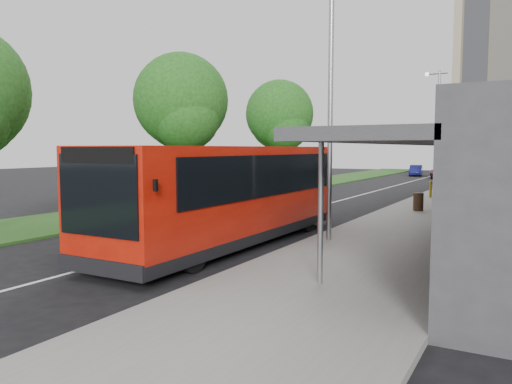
# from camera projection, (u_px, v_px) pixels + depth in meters

# --- Properties ---
(ground) EXTENTS (120.00, 120.00, 0.00)m
(ground) POSITION_uv_depth(u_px,v_px,m) (185.00, 242.00, 16.23)
(ground) COLOR black
(ground) RESTS_ON ground
(pavement) EXTENTS (5.00, 80.00, 0.15)m
(pavement) POSITION_uv_depth(u_px,v_px,m) (461.00, 197.00, 30.73)
(pavement) COLOR slate
(pavement) RESTS_ON ground
(grass_verge) EXTENTS (5.00, 80.00, 0.10)m
(grass_verge) POSITION_uv_depth(u_px,v_px,m) (273.00, 189.00, 37.03)
(grass_verge) COLOR #1E4817
(grass_verge) RESTS_ON ground
(lane_centre_line) EXTENTS (0.12, 70.00, 0.01)m
(lane_centre_line) POSITION_uv_depth(u_px,v_px,m) (341.00, 200.00, 29.29)
(lane_centre_line) COLOR silver
(lane_centre_line) RESTS_ON ground
(kerb_dashes) EXTENTS (0.12, 56.00, 0.01)m
(kerb_dashes) POSITION_uv_depth(u_px,v_px,m) (413.00, 197.00, 31.17)
(kerb_dashes) COLOR silver
(kerb_dashes) RESTS_ON ground
(tree_mid) EXTENTS (5.10, 5.10, 8.20)m
(tree_mid) POSITION_uv_depth(u_px,v_px,m) (182.00, 107.00, 27.05)
(tree_mid) COLOR #361F15
(tree_mid) RESTS_ON ground
(tree_far) EXTENTS (5.09, 5.09, 8.18)m
(tree_far) POSITION_uv_depth(u_px,v_px,m) (280.00, 119.00, 37.49)
(tree_far) COLOR #361F15
(tree_far) RESTS_ON ground
(lamp_post_near) EXTENTS (1.44, 0.28, 8.00)m
(lamp_post_near) POSITION_uv_depth(u_px,v_px,m) (328.00, 95.00, 15.57)
(lamp_post_near) COLOR gray
(lamp_post_near) RESTS_ON pavement
(lamp_post_far) EXTENTS (1.44, 0.28, 8.00)m
(lamp_post_far) POSITION_uv_depth(u_px,v_px,m) (437.00, 123.00, 32.98)
(lamp_post_far) COLOR gray
(lamp_post_far) RESTS_ON pavement
(bus_main) EXTENTS (2.98, 11.00, 3.11)m
(bus_main) POSITION_uv_depth(u_px,v_px,m) (230.00, 195.00, 15.70)
(bus_main) COLOR #B11809
(bus_main) RESTS_ON ground
(bus_second) EXTENTS (3.26, 10.20, 2.84)m
(bus_second) POSITION_uv_depth(u_px,v_px,m) (210.00, 188.00, 19.85)
(bus_second) COLOR #B11809
(bus_second) RESTS_ON ground
(litter_bin) EXTENTS (0.60, 0.60, 0.84)m
(litter_bin) POSITION_uv_depth(u_px,v_px,m) (418.00, 202.00, 23.26)
(litter_bin) COLOR #3D2719
(litter_bin) RESTS_ON pavement
(bollard) EXTENTS (0.20, 0.20, 0.97)m
(bollard) POSITION_uv_depth(u_px,v_px,m) (431.00, 189.00, 29.58)
(bollard) COLOR yellow
(bollard) RESTS_ON pavement
(car_near) EXTENTS (2.85, 4.11, 1.30)m
(car_near) POSITION_uv_depth(u_px,v_px,m) (441.00, 173.00, 48.51)
(car_near) COLOR #560C16
(car_near) RESTS_ON ground
(car_far) EXTENTS (1.79, 3.82, 1.21)m
(car_far) POSITION_uv_depth(u_px,v_px,m) (416.00, 170.00, 55.44)
(car_far) COLOR navy
(car_far) RESTS_ON ground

